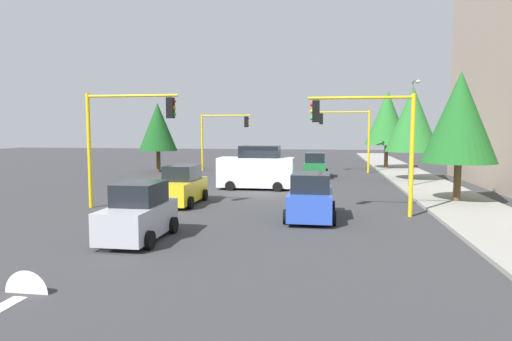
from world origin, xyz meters
The scene contains 18 objects.
ground_plane centered at (0.00, 0.00, 0.00)m, with size 120.00×120.00×0.00m, color #353538.
sidewalk_kerb centered at (-5.00, 10.50, 0.07)m, with size 80.00×4.00×0.15m, color gray.
lane_arrow_near centered at (11.51, -3.00, 0.01)m, with size 2.40×1.10×1.10m.
lane_arrow_mid centered at (17.51, -3.00, 0.01)m, with size 2.40×1.10×1.10m.
traffic_signal_far_left centered at (-14.00, 5.66, 3.88)m, with size 0.36×4.59×5.46m.
traffic_signal_near_right centered at (6.00, -5.67, 3.92)m, with size 0.36×4.59×5.53m.
traffic_signal_near_left centered at (6.00, 5.64, 3.79)m, with size 0.36×4.59×5.33m.
traffic_signal_far_right centered at (-14.00, -5.62, 3.72)m, with size 0.36×4.59×5.22m.
street_lamp_curbside centered at (-3.61, 9.20, 4.35)m, with size 2.15×0.28×7.00m.
tree_roadside_near centered at (2.00, 10.50, 4.41)m, with size 3.70×3.70×6.73m.
tree_roadside_mid centered at (-8.00, 10.00, 4.55)m, with size 3.81×3.81×6.95m.
tree_opposite_side centered at (-12.00, -11.00, 4.02)m, with size 3.39×3.39×6.15m.
tree_roadside_far centered at (-18.00, 9.50, 4.90)m, with size 4.10×4.10×7.48m.
delivery_van_white centered at (-2.00, -0.55, 1.28)m, with size 2.22×4.80×2.77m.
car_green centered at (-9.73, 2.97, 0.90)m, with size 4.01×2.02×1.98m.
car_yellow centered at (4.26, -3.46, 0.90)m, with size 4.18×1.95×1.98m.
car_blue centered at (7.18, 3.21, 0.90)m, with size 4.04×2.09×1.98m.
car_silver centered at (11.70, -2.54, 0.89)m, with size 3.64×1.92×1.98m.
Camera 1 is at (26.14, 3.83, 3.80)m, focal length 31.45 mm.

